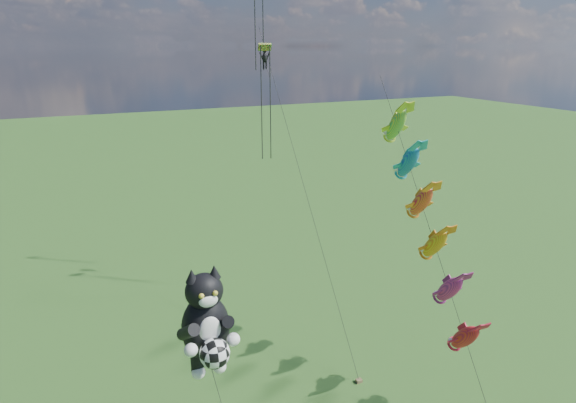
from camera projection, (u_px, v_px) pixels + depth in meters
name	position (u px, v px, depth m)	size (l,w,h in m)	color
cat_kite_rig	(207.00, 324.00, 22.87)	(2.81, 4.28, 11.43)	brown
fish_windsock_rig	(428.00, 223.00, 29.45)	(2.16, 15.89, 19.17)	brown
parafoil_rig	(266.00, 58.00, 38.05)	(1.77, 17.54, 27.60)	brown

